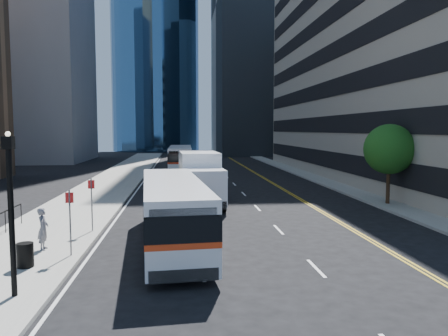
{
  "coord_description": "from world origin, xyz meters",
  "views": [
    {
      "loc": [
        -4.21,
        -18.65,
        4.89
      ],
      "look_at": [
        -1.9,
        4.96,
        2.8
      ],
      "focal_mm": 35.0,
      "sensor_mm": 36.0,
      "label": 1
    }
  ],
  "objects_px": {
    "bus_rear": "(180,158)",
    "trash_can": "(25,255)",
    "box_truck": "(200,177)",
    "bus_front": "(172,210)",
    "pedestrian": "(43,229)",
    "lamp_post": "(11,207)",
    "street_tree": "(389,149)"
  },
  "relations": [
    {
      "from": "bus_rear",
      "to": "trash_can",
      "type": "xyz_separation_m",
      "value": [
        -5.28,
        -35.08,
        -1.03
      ]
    },
    {
      "from": "bus_rear",
      "to": "box_truck",
      "type": "height_order",
      "value": "box_truck"
    },
    {
      "from": "bus_front",
      "to": "trash_can",
      "type": "relative_size",
      "value": 12.97
    },
    {
      "from": "box_truck",
      "to": "pedestrian",
      "type": "height_order",
      "value": "box_truck"
    },
    {
      "from": "lamp_post",
      "to": "trash_can",
      "type": "xyz_separation_m",
      "value": [
        -0.62,
        2.69,
        -2.15
      ]
    },
    {
      "from": "bus_front",
      "to": "bus_rear",
      "type": "xyz_separation_m",
      "value": [
        0.27,
        32.19,
        0.09
      ]
    },
    {
      "from": "bus_front",
      "to": "box_truck",
      "type": "height_order",
      "value": "box_truck"
    },
    {
      "from": "street_tree",
      "to": "lamp_post",
      "type": "bearing_deg",
      "value": -142.13
    },
    {
      "from": "street_tree",
      "to": "bus_front",
      "type": "relative_size",
      "value": 0.47
    },
    {
      "from": "bus_front",
      "to": "pedestrian",
      "type": "distance_m",
      "value": 5.14
    },
    {
      "from": "lamp_post",
      "to": "pedestrian",
      "type": "bearing_deg",
      "value": 97.85
    },
    {
      "from": "lamp_post",
      "to": "bus_rear",
      "type": "xyz_separation_m",
      "value": [
        4.66,
        37.77,
        -1.12
      ]
    },
    {
      "from": "pedestrian",
      "to": "trash_can",
      "type": "bearing_deg",
      "value": 177.65
    },
    {
      "from": "lamp_post",
      "to": "bus_rear",
      "type": "height_order",
      "value": "lamp_post"
    },
    {
      "from": "trash_can",
      "to": "bus_rear",
      "type": "bearing_deg",
      "value": 81.44
    },
    {
      "from": "lamp_post",
      "to": "pedestrian",
      "type": "height_order",
      "value": "lamp_post"
    },
    {
      "from": "box_truck",
      "to": "lamp_post",
      "type": "bearing_deg",
      "value": -114.18
    },
    {
      "from": "street_tree",
      "to": "trash_can",
      "type": "distance_m",
      "value": 22.0
    },
    {
      "from": "pedestrian",
      "to": "bus_rear",
      "type": "bearing_deg",
      "value": -13.23
    },
    {
      "from": "lamp_post",
      "to": "trash_can",
      "type": "distance_m",
      "value": 3.5
    },
    {
      "from": "lamp_post",
      "to": "bus_front",
      "type": "xyz_separation_m",
      "value": [
        4.4,
        5.58,
        -1.21
      ]
    },
    {
      "from": "lamp_post",
      "to": "bus_front",
      "type": "bearing_deg",
      "value": 51.77
    },
    {
      "from": "street_tree",
      "to": "pedestrian",
      "type": "distance_m",
      "value": 20.94
    },
    {
      "from": "box_truck",
      "to": "pedestrian",
      "type": "distance_m",
      "value": 12.56
    },
    {
      "from": "bus_front",
      "to": "box_truck",
      "type": "relative_size",
      "value": 1.51
    },
    {
      "from": "lamp_post",
      "to": "bus_front",
      "type": "distance_m",
      "value": 7.21
    },
    {
      "from": "lamp_post",
      "to": "pedestrian",
      "type": "xyz_separation_m",
      "value": [
        -0.68,
        4.92,
        -1.74
      ]
    },
    {
      "from": "street_tree",
      "to": "pedestrian",
      "type": "bearing_deg",
      "value": -154.08
    },
    {
      "from": "lamp_post",
      "to": "trash_can",
      "type": "bearing_deg",
      "value": 102.87
    },
    {
      "from": "lamp_post",
      "to": "box_truck",
      "type": "bearing_deg",
      "value": 68.9
    },
    {
      "from": "street_tree",
      "to": "pedestrian",
      "type": "height_order",
      "value": "street_tree"
    },
    {
      "from": "lamp_post",
      "to": "bus_rear",
      "type": "bearing_deg",
      "value": 82.96
    }
  ]
}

